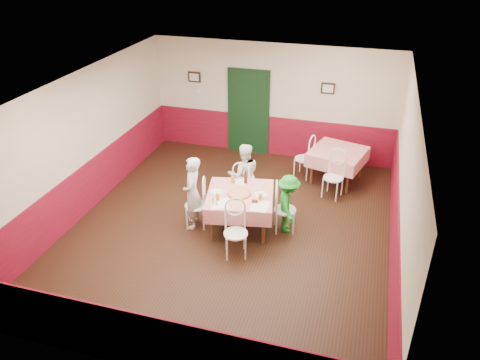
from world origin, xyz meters
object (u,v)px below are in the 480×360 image
(chair_right, at_px, (285,210))
(chair_far, at_px, (244,186))
(glass_b, at_px, (260,197))
(glass_a, at_px, (218,197))
(glass_c, at_px, (233,180))
(diner_far, at_px, (244,175))
(beer_bottle, at_px, (246,178))
(main_table, at_px, (240,211))
(pizza, at_px, (239,194))
(diner_right, at_px, (288,204))
(diner_left, at_px, (192,193))
(chair_left, at_px, (196,206))
(chair_near, at_px, (236,234))
(second_table, at_px, (337,166))
(chair_second_b, at_px, (333,178))
(wallet, at_px, (255,201))
(chair_second_a, at_px, (304,159))

(chair_right, distance_m, chair_far, 1.20)
(glass_b, bearing_deg, glass_a, -164.20)
(glass_c, distance_m, diner_far, 0.54)
(glass_a, relative_size, beer_bottle, 0.52)
(main_table, relative_size, beer_bottle, 4.99)
(glass_b, xyz_separation_m, beer_bottle, (-0.42, 0.52, 0.06))
(beer_bottle, distance_m, diner_far, 0.55)
(pizza, distance_m, diner_right, 0.93)
(glass_c, height_order, beer_bottle, beer_bottle)
(diner_left, xyz_separation_m, diner_far, (0.71, 1.06, -0.05))
(chair_far, height_order, glass_a, chair_far)
(chair_left, height_order, chair_near, same)
(diner_left, bearing_deg, chair_far, 135.04)
(chair_near, distance_m, diner_right, 1.25)
(main_table, bearing_deg, second_table, 57.40)
(pizza, height_order, glass_c, glass_c)
(chair_right, bearing_deg, beer_bottle, 60.12)
(glass_c, bearing_deg, diner_far, 81.84)
(diner_left, bearing_deg, chair_right, 91.67)
(diner_far, bearing_deg, chair_second_b, -178.67)
(glass_b, bearing_deg, diner_left, -177.69)
(chair_left, xyz_separation_m, chair_second_b, (2.40, 1.87, 0.00))
(glass_a, relative_size, diner_right, 0.11)
(main_table, distance_m, diner_right, 0.92)
(glass_c, relative_size, diner_far, 0.09)
(chair_right, xyz_separation_m, chair_near, (-0.67, -1.00, 0.00))
(second_table, xyz_separation_m, chair_far, (-1.73, -1.62, 0.08))
(chair_far, bearing_deg, diner_far, -76.97)
(diner_left, bearing_deg, chair_near, 48.31)
(glass_b, bearing_deg, wallet, -132.39)
(glass_c, xyz_separation_m, diner_far, (0.07, 0.52, -0.14))
(second_table, height_order, beer_bottle, beer_bottle)
(glass_a, xyz_separation_m, diner_left, (-0.56, 0.16, -0.10))
(main_table, distance_m, second_table, 2.91)
(chair_right, distance_m, chair_near, 1.20)
(main_table, xyz_separation_m, chair_right, (0.83, 0.17, 0.08))
(chair_second_a, bearing_deg, chair_left, -17.02)
(main_table, height_order, wallet, wallet)
(main_table, height_order, chair_right, chair_right)
(glass_b, bearing_deg, diner_right, 32.86)
(chair_second_b, distance_m, diner_left, 3.10)
(main_table, relative_size, glass_a, 9.55)
(main_table, distance_m, glass_a, 0.65)
(pizza, distance_m, wallet, 0.39)
(chair_left, relative_size, chair_second_b, 1.00)
(glass_a, height_order, diner_far, diner_far)
(glass_b, xyz_separation_m, diner_left, (-1.30, -0.05, -0.10))
(pizza, height_order, wallet, pizza)
(chair_second_a, bearing_deg, wallet, 5.08)
(pizza, height_order, glass_a, glass_a)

